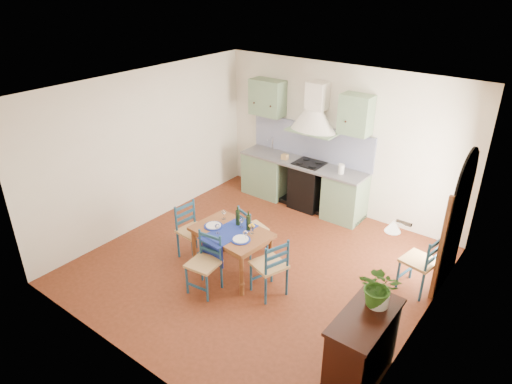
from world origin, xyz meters
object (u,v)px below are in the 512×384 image
sideboard (362,345)px  potted_plant (380,287)px  dining_table (231,236)px  chair_near (205,263)px

sideboard → potted_plant: 0.71m
dining_table → chair_near: 0.60m
dining_table → chair_near: bearing=-92.3°
dining_table → sideboard: (2.49, -0.70, -0.14)m
sideboard → potted_plant: potted_plant is taller
dining_table → chair_near: (-0.02, -0.57, -0.19)m
dining_table → potted_plant: 2.61m
sideboard → potted_plant: bearing=84.0°
chair_near → potted_plant: (2.54, 0.10, 0.72)m
dining_table → sideboard: 2.59m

